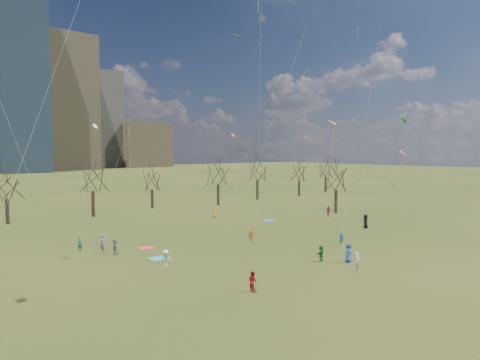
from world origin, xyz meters
TOP-DOWN VIEW (x-y plane):
  - ground at (0.00, 0.00)m, footprint 500.00×500.00m
  - bare_tree_row at (-0.09, 37.22)m, footprint 113.04×29.80m
  - blanket_teal at (-12.03, 9.91)m, footprint 1.60×1.50m
  - blanket_navy at (11.76, 19.26)m, footprint 1.60×1.50m
  - blanket_crimson at (-10.92, 14.68)m, footprint 1.60×1.50m
  - person_0 at (0.93, -2.76)m, footprint 1.04×0.83m
  - person_1 at (-0.77, -4.97)m, footprint 0.70×0.71m
  - person_2 at (-11.47, -3.29)m, footprint 0.71×0.84m
  - person_4 at (-0.13, 9.87)m, footprint 0.89×0.83m
  - person_5 at (-0.75, -0.87)m, footprint 1.50×0.75m
  - person_6 at (17.40, 6.41)m, footprint 0.98×1.09m
  - person_7 at (-15.30, 15.79)m, footprint 0.46×0.69m
  - person_8 at (7.09, 2.64)m, footprint 0.60×0.68m
  - person_9 at (-12.95, 6.97)m, footprint 1.12×1.05m
  - person_10 at (21.97, 16.35)m, footprint 1.01×0.52m
  - person_11 at (-14.61, 14.20)m, footprint 0.95×1.58m
  - person_12 at (7.35, 27.14)m, footprint 0.69×0.93m
  - person_13 at (-16.80, 18.04)m, footprint 0.62×0.65m
  - kites_airborne at (6.33, 12.41)m, footprint 66.49×47.81m

SIDE VIEW (x-z plane):
  - ground at x=0.00m, z-range 0.00..0.00m
  - blanket_teal at x=-12.03m, z-range 0.00..0.03m
  - blanket_navy at x=11.76m, z-range 0.00..0.03m
  - blanket_crimson at x=-10.92m, z-range 0.00..0.03m
  - person_8 at x=7.09m, z-range 0.00..1.15m
  - person_4 at x=-0.13m, z-range 0.00..1.47m
  - person_13 at x=-16.80m, z-range 0.00..1.50m
  - person_9 at x=-12.95m, z-range 0.00..1.52m
  - person_5 at x=-0.75m, z-range 0.00..1.55m
  - person_2 at x=-11.47m, z-range 0.00..1.56m
  - person_11 at x=-14.61m, z-range 0.00..1.63m
  - person_10 at x=21.97m, z-range 0.00..1.65m
  - person_1 at x=-0.77m, z-range 0.00..1.65m
  - person_12 at x=7.35m, z-range 0.00..1.73m
  - person_0 at x=0.93m, z-range 0.00..1.85m
  - person_7 at x=-15.30m, z-range 0.00..1.86m
  - person_6 at x=17.40m, z-range 0.00..1.88m
  - bare_tree_row at x=-0.09m, z-range 1.37..10.87m
  - kites_airborne at x=6.33m, z-range -2.83..29.57m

